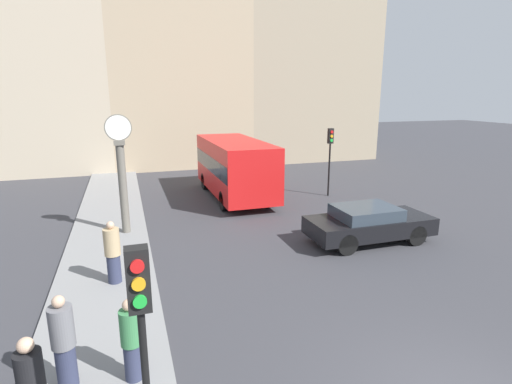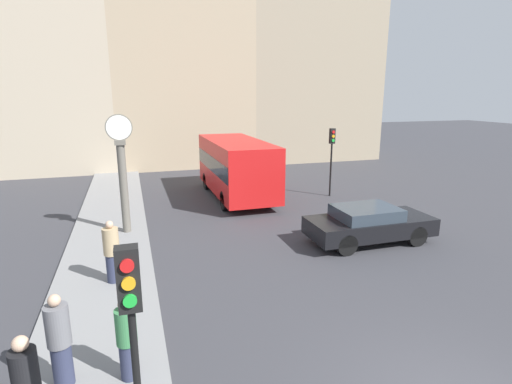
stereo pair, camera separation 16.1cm
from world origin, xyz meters
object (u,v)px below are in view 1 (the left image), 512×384
at_px(traffic_light_near, 142,326).
at_px(pedestrian_green_hoodie, 131,340).
at_px(pedestrian_tan_coat, 113,253).
at_px(sedan_car, 369,223).
at_px(bus_distant, 235,165).
at_px(traffic_light_far, 330,148).
at_px(pedestrian_grey_jacket, 64,342).
at_px(street_clock, 122,175).

bearing_deg(traffic_light_near, pedestrian_green_hoodie, 94.30).
distance_m(traffic_light_near, pedestrian_tan_coat, 6.78).
bearing_deg(traffic_light_near, sedan_car, 42.31).
bearing_deg(bus_distant, pedestrian_tan_coat, -124.43).
relative_size(traffic_light_far, pedestrian_grey_jacket, 1.98).
distance_m(sedan_car, traffic_light_near, 10.98).
bearing_deg(traffic_light_far, pedestrian_tan_coat, -145.68).
distance_m(traffic_light_near, pedestrian_grey_jacket, 3.29).
bearing_deg(pedestrian_green_hoodie, traffic_light_near, -85.70).
distance_m(sedan_car, traffic_light_far, 6.88).
bearing_deg(pedestrian_grey_jacket, sedan_car, 26.92).
xyz_separation_m(sedan_car, traffic_light_near, (-8.00, -7.28, 1.88)).
xyz_separation_m(pedestrian_grey_jacket, pedestrian_green_hoodie, (1.12, -0.17, -0.08)).
xyz_separation_m(pedestrian_tan_coat, pedestrian_green_hoodie, (0.38, -4.17, -0.08)).
xyz_separation_m(traffic_light_near, pedestrian_grey_jacket, (-1.30, 2.56, -1.60)).
height_order(street_clock, pedestrian_grey_jacket, street_clock).
bearing_deg(traffic_light_far, bus_distant, 164.91).
bearing_deg(pedestrian_green_hoodie, pedestrian_tan_coat, 95.22).
xyz_separation_m(traffic_light_far, pedestrian_tan_coat, (-10.40, -7.10, -1.53)).
bearing_deg(street_clock, pedestrian_grey_jacket, -97.57).
relative_size(pedestrian_tan_coat, pedestrian_green_hoodie, 1.10).
bearing_deg(pedestrian_green_hoodie, pedestrian_grey_jacket, 171.24).
relative_size(sedan_car, traffic_light_far, 1.28).
height_order(bus_distant, pedestrian_tan_coat, bus_distant).
bearing_deg(sedan_car, pedestrian_tan_coat, -175.21).
bearing_deg(bus_distant, pedestrian_green_hoodie, -113.12).
bearing_deg(pedestrian_tan_coat, traffic_light_near, -85.12).
xyz_separation_m(street_clock, pedestrian_green_hoodie, (0.03, -8.38, -1.42)).
xyz_separation_m(traffic_light_near, street_clock, (-0.21, 10.76, -0.27)).
distance_m(sedan_car, pedestrian_grey_jacket, 10.43).
xyz_separation_m(bus_distant, street_clock, (-5.38, -4.16, 0.66)).
distance_m(pedestrian_tan_coat, pedestrian_grey_jacket, 4.07).
distance_m(street_clock, pedestrian_grey_jacket, 8.38).
bearing_deg(street_clock, pedestrian_tan_coat, -94.81).
bearing_deg(pedestrian_green_hoodie, sedan_car, 30.88).
bearing_deg(traffic_light_near, pedestrian_tan_coat, 94.88).
bearing_deg(sedan_car, pedestrian_grey_jacket, -153.08).
distance_m(traffic_light_far, street_clock, 10.46).
bearing_deg(bus_distant, street_clock, -142.30).
xyz_separation_m(traffic_light_far, pedestrian_green_hoodie, (-10.02, -11.27, -1.61)).
bearing_deg(bus_distant, traffic_light_near, -109.11).
xyz_separation_m(bus_distant, traffic_light_far, (4.67, -1.26, 0.85)).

